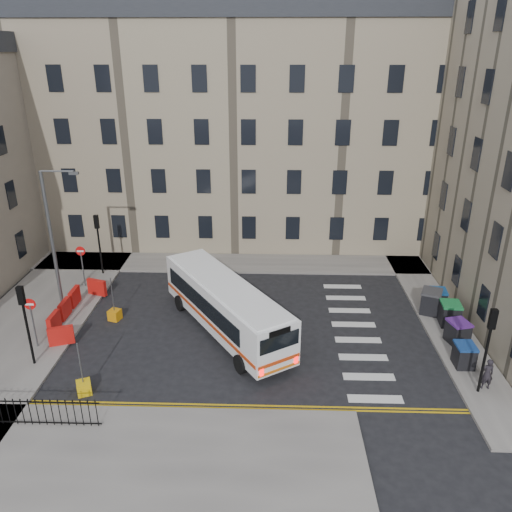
# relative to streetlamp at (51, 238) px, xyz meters

# --- Properties ---
(ground) EXTENTS (120.00, 120.00, 0.00)m
(ground) POSITION_rel_streetlamp_xyz_m (13.00, -2.00, -4.34)
(ground) COLOR black
(ground) RESTS_ON ground
(pavement_north) EXTENTS (36.00, 3.20, 0.15)m
(pavement_north) POSITION_rel_streetlamp_xyz_m (7.00, 6.60, -4.26)
(pavement_north) COLOR slate
(pavement_north) RESTS_ON ground
(pavement_east) EXTENTS (2.40, 26.00, 0.15)m
(pavement_east) POSITION_rel_streetlamp_xyz_m (22.00, 2.00, -4.26)
(pavement_east) COLOR slate
(pavement_east) RESTS_ON ground
(pavement_west) EXTENTS (6.00, 22.00, 0.15)m
(pavement_west) POSITION_rel_streetlamp_xyz_m (-1.00, -1.00, -4.26)
(pavement_west) COLOR slate
(pavement_west) RESTS_ON ground
(pavement_sw) EXTENTS (20.00, 6.00, 0.15)m
(pavement_sw) POSITION_rel_streetlamp_xyz_m (6.00, -12.00, -4.26)
(pavement_sw) COLOR slate
(pavement_sw) RESTS_ON ground
(terrace_north) EXTENTS (38.30, 10.80, 17.20)m
(terrace_north) POSITION_rel_streetlamp_xyz_m (6.00, 13.50, 4.28)
(terrace_north) COLOR gray
(terrace_north) RESTS_ON ground
(traffic_light_east) EXTENTS (0.28, 0.22, 4.10)m
(traffic_light_east) POSITION_rel_streetlamp_xyz_m (21.60, -7.50, -1.47)
(traffic_light_east) COLOR black
(traffic_light_east) RESTS_ON pavement_east
(traffic_light_nw) EXTENTS (0.28, 0.22, 4.10)m
(traffic_light_nw) POSITION_rel_streetlamp_xyz_m (1.00, 4.50, -1.47)
(traffic_light_nw) COLOR black
(traffic_light_nw) RESTS_ON pavement_west
(traffic_light_sw) EXTENTS (0.28, 0.22, 4.10)m
(traffic_light_sw) POSITION_rel_streetlamp_xyz_m (1.00, -6.00, -1.47)
(traffic_light_sw) COLOR black
(traffic_light_sw) RESTS_ON pavement_west
(streetlamp) EXTENTS (0.50, 0.22, 8.14)m
(streetlamp) POSITION_rel_streetlamp_xyz_m (0.00, 0.00, 0.00)
(streetlamp) COLOR #595B5E
(streetlamp) RESTS_ON pavement_west
(no_entry_north) EXTENTS (0.60, 0.08, 3.00)m
(no_entry_north) POSITION_rel_streetlamp_xyz_m (0.50, 2.50, -2.26)
(no_entry_north) COLOR #595B5E
(no_entry_north) RESTS_ON pavement_west
(no_entry_south) EXTENTS (0.60, 0.08, 3.00)m
(no_entry_south) POSITION_rel_streetlamp_xyz_m (0.50, -4.50, -2.26)
(no_entry_south) COLOR #595B5E
(no_entry_south) RESTS_ON pavement_west
(roadworks_barriers) EXTENTS (1.66, 6.26, 1.00)m
(roadworks_barriers) POSITION_rel_streetlamp_xyz_m (1.16, -1.50, -3.69)
(roadworks_barriers) COLOR red
(roadworks_barriers) RESTS_ON pavement_west
(iron_railings) EXTENTS (7.80, 0.04, 1.20)m
(iron_railings) POSITION_rel_streetlamp_xyz_m (1.75, -10.20, -3.59)
(iron_railings) COLOR black
(iron_railings) RESTS_ON pavement_sw
(bus) EXTENTS (7.60, 9.94, 2.82)m
(bus) POSITION_rel_streetlamp_xyz_m (9.96, -2.52, -2.71)
(bus) COLOR white
(bus) RESTS_ON ground
(wheelie_bin_a) EXTENTS (0.90, 1.04, 1.14)m
(wheelie_bin_a) POSITION_rel_streetlamp_xyz_m (21.59, -5.54, -3.61)
(wheelie_bin_a) COLOR black
(wheelie_bin_a) RESTS_ON pavement_east
(wheelie_bin_b) EXTENTS (1.20, 1.30, 1.21)m
(wheelie_bin_b) POSITION_rel_streetlamp_xyz_m (21.98, -3.48, -3.58)
(wheelie_bin_b) COLOR black
(wheelie_bin_b) RESTS_ON pavement_east
(wheelie_bin_c) EXTENTS (1.13, 1.27, 1.30)m
(wheelie_bin_c) POSITION_rel_streetlamp_xyz_m (22.17, -1.65, -3.53)
(wheelie_bin_c) COLOR black
(wheelie_bin_c) RESTS_ON pavement_east
(wheelie_bin_d) EXTENTS (1.47, 1.55, 1.36)m
(wheelie_bin_d) POSITION_rel_streetlamp_xyz_m (21.53, -0.30, -3.50)
(wheelie_bin_d) COLOR black
(wheelie_bin_d) RESTS_ON pavement_east
(wheelie_bin_e) EXTENTS (1.04, 1.16, 1.17)m
(wheelie_bin_e) POSITION_rel_streetlamp_xyz_m (22.07, 0.23, -3.60)
(wheelie_bin_e) COLOR black
(wheelie_bin_e) RESTS_ON pavement_east
(pedestrian) EXTENTS (0.57, 0.39, 1.52)m
(pedestrian) POSITION_rel_streetlamp_xyz_m (21.96, -7.27, -3.43)
(pedestrian) COLOR black
(pedestrian) RESTS_ON pavement_east
(bollard_yellow) EXTENTS (0.76, 0.76, 0.60)m
(bollard_yellow) POSITION_rel_streetlamp_xyz_m (3.59, -1.46, -4.04)
(bollard_yellow) COLOR orange
(bollard_yellow) RESTS_ON ground
(bollard_chevron) EXTENTS (0.79, 0.79, 0.60)m
(bollard_chevron) POSITION_rel_streetlamp_xyz_m (4.14, -8.00, -4.04)
(bollard_chevron) COLOR #E6B60D
(bollard_chevron) RESTS_ON ground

